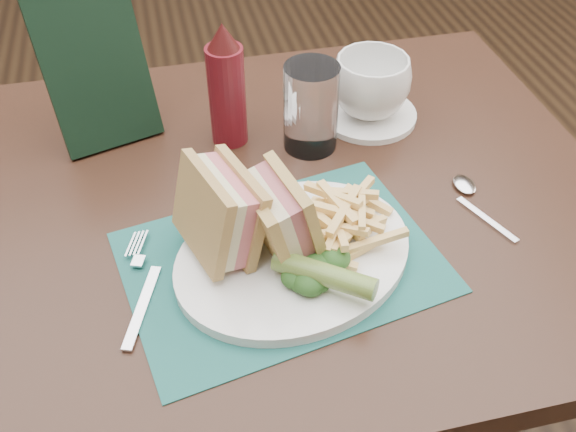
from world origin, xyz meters
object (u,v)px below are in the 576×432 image
at_px(plate, 294,255).
at_px(check_presenter, 95,67).
at_px(sandwich_half_b, 263,219).
at_px(table_main, 287,353).
at_px(placemat, 282,262).
at_px(drinking_glass, 311,108).
at_px(ketchup_bottle, 226,85).
at_px(coffee_cup, 371,86).
at_px(sandwich_half_a, 203,218).
at_px(saucer, 368,114).

relative_size(plate, check_presenter, 1.29).
height_order(sandwich_half_b, check_presenter, check_presenter).
height_order(table_main, placemat, placemat).
distance_m(placemat, drinking_glass, 0.25).
bearing_deg(ketchup_bottle, coffee_cup, 2.18).
relative_size(sandwich_half_a, drinking_glass, 0.89).
distance_m(placemat, check_presenter, 0.39).
xyz_separation_m(plate, drinking_glass, (0.08, 0.22, 0.06)).
height_order(coffee_cup, drinking_glass, drinking_glass).
height_order(coffee_cup, ketchup_bottle, ketchup_bottle).
height_order(drinking_glass, check_presenter, check_presenter).
distance_m(sandwich_half_b, coffee_cup, 0.34).
relative_size(ketchup_bottle, check_presenter, 0.80).
relative_size(plate, saucer, 2.00).
xyz_separation_m(plate, sandwich_half_b, (-0.03, 0.01, 0.06)).
bearing_deg(drinking_glass, ketchup_bottle, 160.10).
xyz_separation_m(coffee_cup, ketchup_bottle, (-0.22, -0.01, 0.04)).
distance_m(sandwich_half_a, saucer, 0.39).
distance_m(sandwich_half_a, sandwich_half_b, 0.07).
height_order(placemat, ketchup_bottle, ketchup_bottle).
bearing_deg(placemat, table_main, 74.47).
distance_m(sandwich_half_a, coffee_cup, 0.38).
relative_size(saucer, drinking_glass, 1.15).
height_order(coffee_cup, check_presenter, check_presenter).
relative_size(table_main, placemat, 2.43).
relative_size(sandwich_half_a, saucer, 0.77).
height_order(saucer, drinking_glass, drinking_glass).
bearing_deg(saucer, check_presenter, 173.26).
distance_m(placemat, sandwich_half_b, 0.07).
relative_size(coffee_cup, check_presenter, 0.51).
xyz_separation_m(sandwich_half_b, check_presenter, (-0.18, 0.31, 0.04)).
distance_m(drinking_glass, check_presenter, 0.31).
xyz_separation_m(sandwich_half_b, coffee_cup, (0.22, 0.26, -0.01)).
bearing_deg(sandwich_half_a, coffee_cup, 23.40).
height_order(plate, ketchup_bottle, ketchup_bottle).
bearing_deg(sandwich_half_b, table_main, 52.27).
bearing_deg(ketchup_bottle, check_presenter, 162.55).
distance_m(plate, check_presenter, 0.40).
distance_m(table_main, sandwich_half_b, 0.46).
xyz_separation_m(table_main, coffee_cup, (0.16, 0.15, 0.43)).
height_order(placemat, check_presenter, check_presenter).
bearing_deg(table_main, ketchup_bottle, 111.69).
height_order(placemat, drinking_glass, drinking_glass).
distance_m(sandwich_half_b, drinking_glass, 0.24).
bearing_deg(table_main, placemat, -105.53).
bearing_deg(check_presenter, coffee_cup, -23.62).
bearing_deg(ketchup_bottle, placemat, -85.58).
bearing_deg(sandwich_half_b, sandwich_half_a, 156.32).
xyz_separation_m(placemat, drinking_glass, (0.09, 0.22, 0.06)).
relative_size(coffee_cup, drinking_glass, 0.91).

